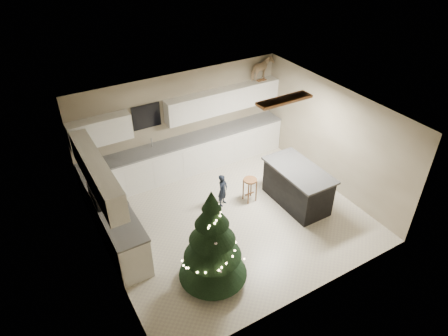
{
  "coord_description": "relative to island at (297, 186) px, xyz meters",
  "views": [
    {
      "loc": [
        -3.62,
        -5.82,
        6.02
      ],
      "look_at": [
        0.0,
        0.35,
        1.15
      ],
      "focal_mm": 32.0,
      "sensor_mm": 36.0,
      "label": 1
    }
  ],
  "objects": [
    {
      "name": "ground_plane",
      "position": [
        -1.59,
        0.29,
        -0.48
      ],
      "size": [
        5.5,
        5.5,
        0.0
      ],
      "primitive_type": "plane",
      "color": "beige"
    },
    {
      "name": "room_shell",
      "position": [
        -1.57,
        0.3,
        1.27
      ],
      "size": [
        5.52,
        5.02,
        2.61
      ],
      "color": "#A99F88",
      "rests_on": "ground_plane"
    },
    {
      "name": "cabinetry",
      "position": [
        -2.5,
        1.94,
        0.28
      ],
      "size": [
        5.5,
        3.2,
        2.0
      ],
      "color": "white",
      "rests_on": "ground_plane"
    },
    {
      "name": "island",
      "position": [
        0.0,
        0.0,
        0.0
      ],
      "size": [
        0.9,
        1.7,
        0.95
      ],
      "color": "black",
      "rests_on": "ground_plane"
    },
    {
      "name": "bar_stool",
      "position": [
        -0.89,
        0.62,
        -0.03
      ],
      "size": [
        0.31,
        0.31,
        0.6
      ],
      "rotation": [
        0.0,
        0.0,
        -0.15
      ],
      "color": "brown",
      "rests_on": "ground_plane"
    },
    {
      "name": "christmas_tree",
      "position": [
        -2.82,
        -1.04,
        0.39
      ],
      "size": [
        1.32,
        1.28,
        2.12
      ],
      "rotation": [
        0.0,
        0.0,
        0.36
      ],
      "color": "#3F2816",
      "rests_on": "ground_plane"
    },
    {
      "name": "toddler",
      "position": [
        -1.53,
        0.81,
        -0.07
      ],
      "size": [
        0.36,
        0.32,
        0.82
      ],
      "primitive_type": "imported",
      "rotation": [
        0.0,
        0.0,
        0.54
      ],
      "color": "black",
      "rests_on": "ground_plane"
    },
    {
      "name": "rocking_horse",
      "position": [
        0.71,
        2.62,
        1.83
      ],
      "size": [
        0.75,
        0.51,
        0.6
      ],
      "rotation": [
        0.0,
        0.0,
        1.88
      ],
      "color": "brown",
      "rests_on": "cabinetry"
    }
  ]
}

